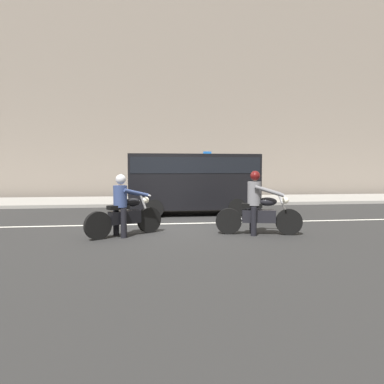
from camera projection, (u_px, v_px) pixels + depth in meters
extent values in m
plane|color=#242424|center=(170.00, 229.00, 9.99)|extent=(80.00, 80.00, 0.00)
cube|color=gray|center=(159.00, 201.00, 17.89)|extent=(40.00, 4.40, 0.14)
cube|color=slate|center=(156.00, 70.00, 20.77)|extent=(40.00, 1.40, 14.88)
cube|color=silver|center=(167.00, 224.00, 10.87)|extent=(18.00, 0.14, 0.01)
cylinder|color=black|center=(149.00, 220.00, 9.37)|extent=(0.64, 0.46, 0.68)
cylinder|color=black|center=(98.00, 226.00, 8.45)|extent=(0.64, 0.46, 0.68)
cylinder|color=silver|center=(145.00, 208.00, 9.27)|extent=(0.32, 0.23, 0.74)
cube|color=black|center=(125.00, 217.00, 8.90)|extent=(0.82, 0.66, 0.32)
ellipsoid|color=black|center=(132.00, 202.00, 9.02)|extent=(0.53, 0.46, 0.22)
cube|color=black|center=(118.00, 207.00, 8.77)|extent=(0.57, 0.48, 0.10)
cylinder|color=silver|center=(143.00, 195.00, 9.21)|extent=(0.41, 0.61, 0.04)
sphere|color=silver|center=(146.00, 200.00, 9.27)|extent=(0.17, 0.17, 0.17)
cylinder|color=silver|center=(111.00, 222.00, 8.84)|extent=(0.63, 0.43, 0.07)
cylinder|color=black|center=(124.00, 223.00, 8.66)|extent=(0.21, 0.21, 0.72)
cylinder|color=black|center=(116.00, 221.00, 8.97)|extent=(0.21, 0.21, 0.72)
cylinder|color=navy|center=(120.00, 196.00, 8.79)|extent=(0.47, 0.47, 0.54)
cylinder|color=navy|center=(136.00, 193.00, 8.82)|extent=(0.63, 0.44, 0.25)
cylinder|color=navy|center=(128.00, 192.00, 9.16)|extent=(0.63, 0.44, 0.25)
sphere|color=tan|center=(121.00, 181.00, 8.77)|extent=(0.20, 0.20, 0.20)
sphere|color=#B7B7BC|center=(121.00, 179.00, 8.77)|extent=(0.25, 0.25, 0.25)
cylinder|color=black|center=(289.00, 222.00, 9.05)|extent=(0.68, 0.26, 0.67)
cylinder|color=black|center=(229.00, 221.00, 9.18)|extent=(0.68, 0.26, 0.67)
cylinder|color=silver|center=(284.00, 208.00, 9.04)|extent=(0.35, 0.13, 0.76)
cube|color=black|center=(259.00, 216.00, 9.11)|extent=(0.88, 0.46, 0.32)
ellipsoid|color=black|center=(268.00, 202.00, 9.06)|extent=(0.52, 0.34, 0.22)
cube|color=black|center=(252.00, 205.00, 9.10)|extent=(0.56, 0.35, 0.10)
cylinder|color=silver|center=(282.00, 195.00, 9.02)|extent=(0.19, 0.69, 0.04)
sphere|color=silver|center=(285.00, 200.00, 9.02)|extent=(0.17, 0.17, 0.17)
cylinder|color=silver|center=(246.00, 220.00, 9.30)|extent=(0.70, 0.22, 0.07)
cylinder|color=black|center=(254.00, 221.00, 8.93)|extent=(0.18, 0.18, 0.73)
cylinder|color=black|center=(252.00, 219.00, 9.32)|extent=(0.18, 0.18, 0.73)
cylinder|color=slate|center=(254.00, 194.00, 9.08)|extent=(0.41, 0.41, 0.61)
cylinder|color=slate|center=(269.00, 191.00, 8.82)|extent=(0.74, 0.25, 0.30)
cylinder|color=slate|center=(267.00, 190.00, 9.26)|extent=(0.74, 0.25, 0.30)
sphere|color=tan|center=(255.00, 177.00, 9.05)|extent=(0.20, 0.20, 0.20)
sphere|color=#510F0F|center=(255.00, 176.00, 9.05)|extent=(0.25, 0.25, 0.25)
cube|color=black|center=(193.00, 181.00, 13.19)|extent=(4.68, 1.90, 1.97)
cube|color=black|center=(193.00, 165.00, 13.16)|extent=(4.54, 1.93, 0.56)
cylinder|color=black|center=(231.00, 205.00, 13.44)|extent=(0.64, 1.96, 0.64)
cylinder|color=black|center=(154.00, 206.00, 13.07)|extent=(0.64, 1.96, 0.64)
cylinder|color=gray|center=(207.00, 174.00, 18.87)|extent=(0.08, 0.08, 2.49)
cube|color=#1959B2|center=(207.00, 156.00, 18.78)|extent=(0.44, 0.03, 0.44)
cylinder|color=black|center=(185.00, 192.00, 17.50)|extent=(0.14, 0.14, 0.83)
cylinder|color=black|center=(189.00, 192.00, 17.53)|extent=(0.14, 0.14, 0.83)
cylinder|color=#234256|center=(187.00, 177.00, 17.47)|extent=(0.34, 0.34, 0.59)
sphere|color=tan|center=(187.00, 169.00, 17.44)|extent=(0.21, 0.21, 0.21)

